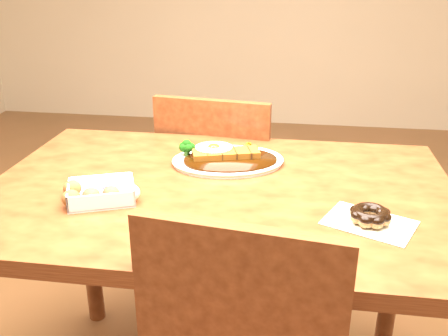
# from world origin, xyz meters

# --- Properties ---
(table) EXTENTS (1.20, 0.80, 0.75)m
(table) POSITION_xyz_m (0.00, 0.00, 0.65)
(table) COLOR #4F210F
(table) RESTS_ON ground
(chair_far) EXTENTS (0.47, 0.47, 0.87)m
(chair_far) POSITION_xyz_m (-0.08, 0.54, 0.48)
(chair_far) COLOR #4F210F
(chair_far) RESTS_ON ground
(katsu_curry_plate) EXTENTS (0.35, 0.29, 0.06)m
(katsu_curry_plate) POSITION_xyz_m (-0.01, 0.16, 0.77)
(katsu_curry_plate) COLOR white
(katsu_curry_plate) RESTS_ON table
(donut_box) EXTENTS (0.19, 0.17, 0.04)m
(donut_box) POSITION_xyz_m (-0.27, -0.12, 0.77)
(donut_box) COLOR white
(donut_box) RESTS_ON table
(pon_de_ring) EXTENTS (0.22, 0.20, 0.04)m
(pon_de_ring) POSITION_xyz_m (0.36, -0.14, 0.77)
(pon_de_ring) COLOR silver
(pon_de_ring) RESTS_ON table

